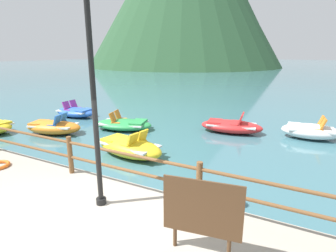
{
  "coord_description": "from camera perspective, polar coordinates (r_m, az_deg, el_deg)",
  "views": [
    {
      "loc": [
        3.34,
        -2.87,
        3.33
      ],
      "look_at": [
        -0.77,
        5.0,
        0.9
      ],
      "focal_mm": 28.87,
      "sensor_mm": 36.0,
      "label": 1
    }
  ],
  "objects": [
    {
      "name": "ground_plane",
      "position": [
        43.13,
        23.38,
        9.65
      ],
      "size": [
        200.0,
        200.0,
        0.0
      ],
      "primitive_type": "plane",
      "color": "#3D6B75"
    },
    {
      "name": "dock_railing",
      "position": [
        6.02,
        -8.82,
        -7.95
      ],
      "size": [
        23.92,
        0.12,
        0.95
      ],
      "color": "brown",
      "rests_on": "promenade_dock"
    },
    {
      "name": "lamp_post",
      "position": [
        5.01,
        -15.71,
        9.82
      ],
      "size": [
        0.28,
        0.28,
        4.15
      ],
      "color": "black",
      "rests_on": "promenade_dock"
    },
    {
      "name": "sign_board",
      "position": [
        4.13,
        7.24,
        -17.03
      ],
      "size": [
        1.17,
        0.22,
        1.19
      ],
      "color": "silver",
      "rests_on": "promenade_dock"
    },
    {
      "name": "pedal_boat_0",
      "position": [
        11.85,
        13.16,
        -0.01
      ],
      "size": [
        2.72,
        1.56,
        0.86
      ],
      "color": "red",
      "rests_on": "ground"
    },
    {
      "name": "pedal_boat_1",
      "position": [
        9.03,
        -8.15,
        -4.34
      ],
      "size": [
        2.66,
        1.5,
        0.91
      ],
      "color": "yellow",
      "rests_on": "ground"
    },
    {
      "name": "pedal_boat_4",
      "position": [
        15.24,
        -18.92,
        2.85
      ],
      "size": [
        2.34,
        1.35,
        0.83
      ],
      "color": "blue",
      "rests_on": "ground"
    },
    {
      "name": "pedal_boat_5",
      "position": [
        12.14,
        27.88,
        -0.91
      ],
      "size": [
        2.3,
        1.43,
        0.9
      ],
      "color": "white",
      "rests_on": "ground"
    },
    {
      "name": "pedal_boat_6",
      "position": [
        12.35,
        -23.04,
        -0.16
      ],
      "size": [
        2.61,
        1.79,
        0.88
      ],
      "color": "orange",
      "rests_on": "ground"
    },
    {
      "name": "pedal_boat_7",
      "position": [
        12.17,
        -9.3,
        0.4
      ],
      "size": [
        2.84,
        2.02,
        0.81
      ],
      "color": "green",
      "rests_on": "ground"
    }
  ]
}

